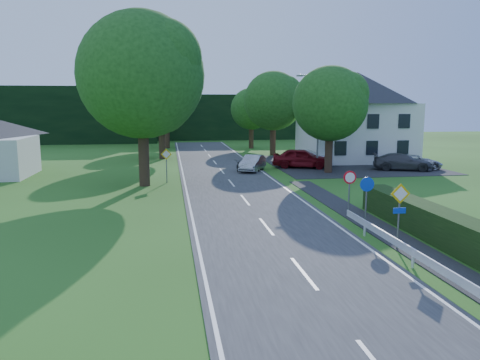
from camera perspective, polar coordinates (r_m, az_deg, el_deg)
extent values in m
cube|color=#343436|center=(29.07, -0.02, -1.70)|extent=(7.00, 80.00, 0.04)
cube|color=black|center=(44.66, 12.82, 1.91)|extent=(14.00, 16.00, 0.04)
cube|color=white|center=(28.77, -6.43, -1.83)|extent=(0.12, 80.00, 0.01)
cube|color=white|center=(29.72, 6.19, -1.47)|extent=(0.12, 80.00, 0.01)
cube|color=black|center=(75.26, 0.76, 7.69)|extent=(30.00, 5.00, 7.00)
cube|color=silver|center=(47.93, 13.87, 5.70)|extent=(10.00, 8.00, 5.60)
pyramid|color=#232328|center=(47.88, 14.07, 10.84)|extent=(10.60, 8.40, 3.00)
cylinder|color=slate|center=(40.24, 9.51, 6.92)|extent=(0.16, 0.16, 8.00)
cylinder|color=slate|center=(40.04, 8.54, 12.52)|extent=(1.70, 0.10, 0.10)
cube|color=slate|center=(39.78, 7.27, 12.50)|extent=(0.50, 0.18, 0.12)
cylinder|color=slate|center=(18.86, 18.76, -4.56)|extent=(0.07, 0.07, 2.40)
cube|color=yellow|center=(18.63, 18.96, -1.59)|extent=(0.78, 0.04, 0.78)
cube|color=white|center=(18.63, 18.96, -1.59)|extent=(0.57, 0.05, 0.57)
cube|color=#0C3CC2|center=(18.75, 18.86, -3.54)|extent=(0.50, 0.04, 0.22)
cylinder|color=slate|center=(21.51, 15.10, -2.99)|extent=(0.07, 0.07, 2.20)
cylinder|color=#0C3CC2|center=(21.31, 15.24, -0.51)|extent=(0.64, 0.04, 0.64)
cylinder|color=slate|center=(23.32, 13.13, -1.98)|extent=(0.07, 0.07, 2.20)
cylinder|color=red|center=(23.13, 13.25, 0.32)|extent=(0.64, 0.04, 0.64)
cylinder|color=white|center=(23.11, 13.27, 0.31)|extent=(0.48, 0.04, 0.48)
cylinder|color=slate|center=(33.52, -8.94, 1.52)|extent=(0.07, 0.07, 2.20)
cube|color=yellow|center=(33.37, -8.98, 3.13)|extent=(0.78, 0.04, 0.78)
cube|color=white|center=(33.37, -8.98, 3.13)|extent=(0.57, 0.05, 0.57)
imported|color=#B0B1B5|center=(38.92, 1.55, 2.09)|extent=(2.94, 4.21, 1.32)
imported|color=black|center=(38.88, -0.16, 1.85)|extent=(1.09, 1.99, 0.99)
imported|color=maroon|center=(41.15, 7.49, 2.66)|extent=(5.34, 3.58, 1.69)
imported|color=silver|center=(42.82, 8.22, 2.72)|extent=(4.56, 2.87, 1.42)
imported|color=#454449|center=(41.71, 19.18, 2.11)|extent=(5.18, 3.47, 1.39)
imported|color=#B0AFB7|center=(42.65, 20.62, 2.06)|extent=(4.64, 2.64, 1.22)
imported|color=red|center=(46.14, 12.73, 3.34)|extent=(2.70, 2.72, 1.88)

